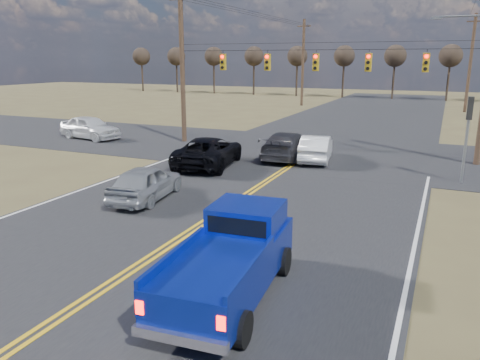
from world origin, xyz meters
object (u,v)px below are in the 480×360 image
at_px(cross_car_west, 90,127).
at_px(dgrey_car_queue, 287,145).
at_px(pickup_truck, 231,259).
at_px(silver_suv, 146,182).
at_px(black_suv, 209,152).
at_px(white_car_queue, 316,148).

bearing_deg(cross_car_west, dgrey_car_queue, -83.55).
height_order(pickup_truck, silver_suv, pickup_truck).
relative_size(pickup_truck, dgrey_car_queue, 1.02).
relative_size(pickup_truck, black_suv, 0.95).
bearing_deg(silver_suv, pickup_truck, 130.05).
bearing_deg(dgrey_car_queue, silver_suv, 72.24).
bearing_deg(cross_car_west, black_suv, -100.81).
distance_m(white_car_queue, cross_car_west, 16.53).
xyz_separation_m(pickup_truck, cross_car_west, (-18.63, 16.52, -0.13)).
bearing_deg(pickup_truck, dgrey_car_queue, 98.95).
bearing_deg(black_suv, silver_suv, 84.77).
distance_m(pickup_truck, white_car_queue, 15.89).
height_order(pickup_truck, dgrey_car_queue, pickup_truck).
bearing_deg(black_suv, dgrey_car_queue, -141.62).
distance_m(black_suv, dgrey_car_queue, 4.74).
xyz_separation_m(white_car_queue, dgrey_car_queue, (-1.67, 0.00, 0.04)).
relative_size(white_car_queue, dgrey_car_queue, 0.84).
height_order(black_suv, cross_car_west, cross_car_west).
bearing_deg(pickup_truck, silver_suv, 133.52).
bearing_deg(silver_suv, dgrey_car_queue, -112.95).
bearing_deg(dgrey_car_queue, cross_car_west, -5.83).
bearing_deg(black_suv, pickup_truck, 109.88).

